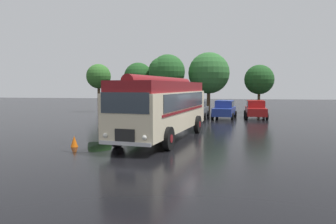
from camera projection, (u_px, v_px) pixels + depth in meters
name	position (u px, v px, depth m)	size (l,w,h in m)	color
ground_plane	(173.00, 140.00, 17.99)	(120.00, 120.00, 0.00)	black
vintage_bus	(163.00, 105.00, 18.32)	(3.93, 10.35, 3.49)	beige
car_near_left	(165.00, 109.00, 30.73)	(2.42, 4.41, 1.66)	#4C5156
car_mid_left	(197.00, 109.00, 30.31)	(2.16, 4.30, 1.66)	#4C5156
car_mid_right	(224.00, 109.00, 30.05)	(2.36, 4.38, 1.66)	navy
car_far_right	(256.00, 109.00, 30.20)	(2.00, 4.22, 1.66)	maroon
tree_far_left	(99.00, 77.00, 37.79)	(2.83, 2.83, 5.53)	#4C3823
tree_left_of_centre	(139.00, 77.00, 37.31)	(3.27, 3.27, 5.66)	#4C3823
tree_centre	(166.00, 72.00, 36.08)	(4.02, 3.84, 6.48)	#4C3823
tree_right_of_centre	(209.00, 73.00, 36.51)	(4.61, 4.61, 6.75)	#4C3823
tree_far_right	(260.00, 80.00, 36.15)	(3.26, 3.26, 5.34)	#4C3823
traffic_cone	(74.00, 141.00, 15.98)	(0.36, 0.36, 0.55)	orange
puddle_patch	(89.00, 147.00, 16.01)	(2.83, 2.83, 0.01)	black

